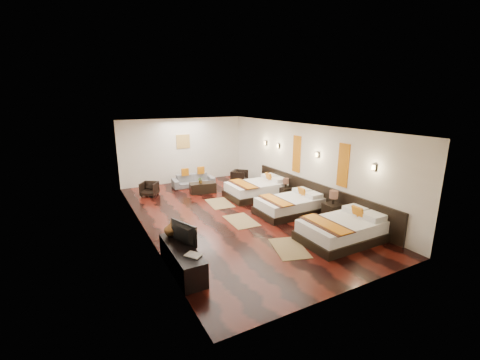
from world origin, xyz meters
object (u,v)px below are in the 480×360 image
figurine (172,228)px  table_plant (201,180)px  tv_console (182,259)px  nightstand_a (332,210)px  bed_mid (290,205)px  nightstand_b (285,192)px  armchair_left (149,189)px  armchair_right (239,177)px  coffee_table (203,188)px  book (190,258)px  sofa (193,180)px  tv (181,234)px  bed_far (258,189)px  bed_near (343,230)px

figurine → table_plant: bearing=61.3°
tv_console → nightstand_a: bearing=6.9°
bed_mid → nightstand_b: bed_mid is taller
nightstand_b → armchair_left: size_ratio=1.33×
armchair_right → coffee_table: bearing=151.8°
book → sofa: book is taller
tv → coffee_table: 5.68m
armchair_left → armchair_right: size_ratio=0.92×
bed_far → tv_console: 5.63m
nightstand_a → bed_mid: bearing=123.7°
nightstand_b → armchair_right: 2.79m
book → armchair_left: book is taller
bed_far → armchair_right: size_ratio=3.49×
nightstand_a → sofa: (-2.38, 5.67, -0.08)m
tv_console → coffee_table: 5.81m
tv_console → coffee_table: bearing=63.9°
book → coffee_table: size_ratio=0.33×
bed_far → table_plant: (-1.72, 1.46, 0.23)m
bed_near → armchair_right: bed_near is taller
figurine → coffee_table: (2.56, 4.54, -0.54)m
bed_far → nightstand_b: 1.06m
bed_far → sofa: 3.01m
bed_far → armchair_right: bearing=81.4°
coffee_table → table_plant: size_ratio=3.94×
book → armchair_left: size_ratio=0.55×
book → coffee_table: bearing=66.0°
nightstand_a → armchair_right: size_ratio=1.47×
tv_console → sofa: size_ratio=1.03×
tv_console → figurine: bearing=90.0°
bed_mid → figurine: 4.35m
tv_console → coffee_table: (2.56, 5.22, -0.08)m
nightstand_b → tv_console: bearing=-148.8°
bed_near → armchair_right: bearing=87.3°
sofa → table_plant: table_plant is taller
bed_far → nightstand_a: bearing=-76.6°
bed_mid → nightstand_b: bearing=59.4°
figurine → bed_near: bearing=-16.2°
figurine → sofa: figurine is taller
sofa → coffee_table: bearing=-85.2°
tv_console → table_plant: (2.48, 5.20, 0.25)m
tv → sofa: bearing=-43.0°
bed_mid → armchair_right: size_ratio=3.23×
book → figurine: (0.00, 1.23, 0.17)m
bed_near → bed_far: bearing=90.0°
book → sofa: (2.56, 6.82, -0.31)m
bed_near → bed_mid: bed_near is taller
bed_far → tv: 5.51m
sofa → bed_near: bearing=-71.6°
tv_console → bed_near: bearing=-7.4°
tv → tv_console: bearing=141.7°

